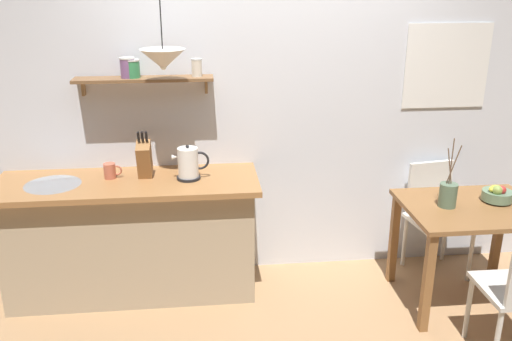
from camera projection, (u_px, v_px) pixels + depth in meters
name	position (u px, v px, depth m)	size (l,w,h in m)	color
ground_plane	(274.00, 306.00, 3.94)	(14.00, 14.00, 0.00)	#A87F56
back_wall	(291.00, 101.00, 4.11)	(6.80, 0.11, 2.70)	silver
kitchen_counter	(132.00, 236.00, 3.99)	(1.83, 0.63, 0.89)	tan
wall_shelf	(143.00, 74.00, 3.78)	(0.96, 0.20, 0.27)	brown
dining_table	(471.00, 222.00, 3.81)	(0.93, 0.74, 0.75)	brown
dining_chair_far	(435.00, 212.00, 4.29)	(0.48, 0.47, 0.87)	white
fruit_bowl	(497.00, 194.00, 3.82)	(0.21, 0.21, 0.14)	slate
twig_vase	(448.00, 194.00, 3.74)	(0.12, 0.12, 0.48)	#567056
electric_kettle	(189.00, 164.00, 3.82)	(0.26, 0.17, 0.25)	black
knife_block	(144.00, 159.00, 3.84)	(0.10, 0.21, 0.34)	#9E6B3D
coffee_mug_by_sink	(110.00, 171.00, 3.85)	(0.13, 0.08, 0.11)	#C6664C
pendant_lamp	(163.00, 59.00, 3.54)	(0.30, 0.30, 0.63)	black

